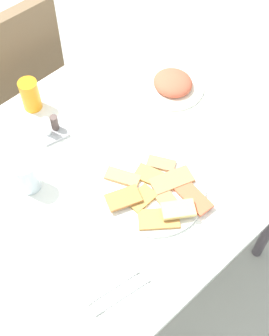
{
  "coord_description": "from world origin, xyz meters",
  "views": [
    {
      "loc": [
        -0.57,
        -0.68,
        2.04
      ],
      "look_at": [
        0.0,
        -0.06,
        0.77
      ],
      "focal_mm": 51.05,
      "sensor_mm": 36.0,
      "label": 1
    }
  ],
  "objects": [
    {
      "name": "pide_platter",
      "position": [
        0.0,
        -0.17,
        0.75
      ],
      "size": [
        0.32,
        0.33,
        0.04
      ],
      "color": "white",
      "rests_on": "dining_table"
    },
    {
      "name": "paper_napkin",
      "position": [
        -0.3,
        -0.32,
        0.74
      ],
      "size": [
        0.16,
        0.16,
        0.0
      ],
      "primitive_type": "cube",
      "rotation": [
        0.0,
        0.0,
        0.24
      ],
      "color": "white",
      "rests_on": "dining_table"
    },
    {
      "name": "drinking_glass",
      "position": [
        -0.28,
        0.13,
        0.8
      ],
      "size": [
        0.07,
        0.07,
        0.12
      ],
      "primitive_type": "cylinder",
      "color": "silver",
      "rests_on": "dining_table"
    },
    {
      "name": "dining_table",
      "position": [
        0.0,
        0.0,
        0.65
      ],
      "size": [
        1.0,
        0.95,
        0.74
      ],
      "color": "white",
      "rests_on": "ground_plane"
    },
    {
      "name": "spoon",
      "position": [
        -0.3,
        -0.3,
        0.74
      ],
      "size": [
        0.17,
        0.04,
        0.0
      ],
      "primitive_type": "cube",
      "rotation": [
        0.0,
        0.0,
        -0.16
      ],
      "color": "silver",
      "rests_on": "paper_napkin"
    },
    {
      "name": "ground_plane",
      "position": [
        0.0,
        0.0,
        0.0
      ],
      "size": [
        6.0,
        6.0,
        0.0
      ],
      "primitive_type": "plane",
      "color": "#ACABA4"
    },
    {
      "name": "dining_chair",
      "position": [
        0.02,
        0.74,
        0.54
      ],
      "size": [
        0.43,
        0.44,
        0.94
      ],
      "color": "brown",
      "rests_on": "ground_plane"
    },
    {
      "name": "soda_can",
      "position": [
        -0.07,
        0.39,
        0.8
      ],
      "size": [
        0.09,
        0.09,
        0.12
      ],
      "primitive_type": "cylinder",
      "rotation": [
        0.0,
        0.0,
        3.93
      ],
      "color": "orange",
      "rests_on": "dining_table"
    },
    {
      "name": "fork",
      "position": [
        -0.3,
        -0.34,
        0.74
      ],
      "size": [
        0.18,
        0.05,
        0.0
      ],
      "primitive_type": "cube",
      "rotation": [
        0.0,
        0.0,
        -0.16
      ],
      "color": "silver",
      "rests_on": "paper_napkin"
    },
    {
      "name": "salad_plate_greens",
      "position": [
        0.36,
        0.11,
        0.76
      ],
      "size": [
        0.23,
        0.23,
        0.06
      ],
      "color": "white",
      "rests_on": "dining_table"
    },
    {
      "name": "condiment_caddy",
      "position": [
        -0.09,
        0.25,
        0.76
      ],
      "size": [
        0.11,
        0.11,
        0.08
      ],
      "color": "#B2B2B7",
      "rests_on": "dining_table"
    }
  ]
}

